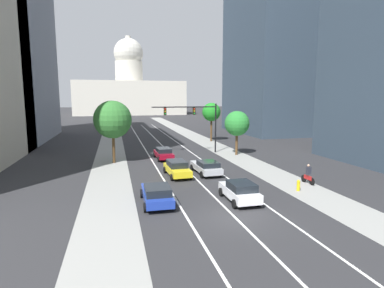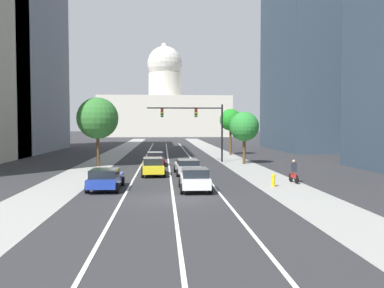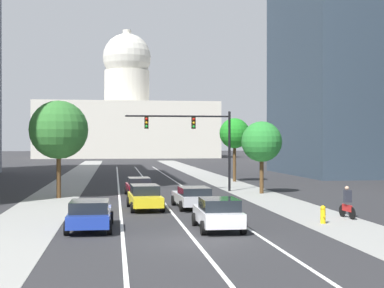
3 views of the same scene
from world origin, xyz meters
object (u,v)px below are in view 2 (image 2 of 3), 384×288
Objects in this scene: car_yellow at (153,166)px; car_silver at (187,166)px; car_white at (195,179)px; cyclist at (294,171)px; traffic_signal_mast at (198,120)px; car_crimson at (155,158)px; street_tree_near_left at (98,118)px; street_tree_mid_right at (244,127)px; capitol_building at (165,110)px; fire_hydrant at (273,180)px; street_tree_near_right at (231,120)px; car_blue at (106,179)px.

car_yellow reaches higher than car_silver.
cyclist is (7.54, 2.99, 0.07)m from car_white.
car_crimson is at bearing -146.40° from traffic_signal_mast.
street_tree_near_left is 15.62m from street_tree_mid_right.
car_crimson is at bearing 31.65° from cyclist.
car_white is 2.40× the size of cyclist.
cyclist is 15.00m from street_tree_mid_right.
street_tree_mid_right is at bearing -85.66° from capitol_building.
fire_hydrant is at bearing 124.62° from cyclist.
traffic_signal_mast is at bearing -5.22° from car_white.
street_tree_near_left reaches higher than car_white.
traffic_signal_mast reaches higher than street_tree_near_right.
fire_hydrant is at bearing -94.28° from street_tree_mid_right.
street_tree_mid_right reaches higher than car_yellow.
street_tree_near_left is at bearing -174.44° from street_tree_mid_right.
capitol_building is at bearing 94.34° from street_tree_mid_right.
street_tree_near_right is (10.40, 14.12, 4.19)m from car_crimson.
cyclist is (10.47, -13.87, 0.10)m from car_crimson.
fire_hydrant is at bearing -93.72° from street_tree_near_right.
car_crimson is 18.03m from street_tree_near_right.
fire_hydrant is (3.63, -18.77, -4.37)m from traffic_signal_mast.
car_white is at bearing -111.01° from street_tree_mid_right.
car_white is at bearing -103.57° from street_tree_near_right.
street_tree_near_right is 22.01m from street_tree_near_left.
car_crimson is 0.76× the size of street_tree_mid_right.
capitol_building reaches higher than cyclist.
cyclist is at bearing -128.80° from car_silver.
car_yellow is 8.47m from car_crimson.
car_white is (2.93, -8.39, 0.00)m from car_yellow.
street_tree_near_left is at bearing 94.79° from car_crimson.
street_tree_near_left is (-2.90, 15.26, 4.21)m from car_blue.
car_white reaches higher than car_blue.
cyclist reaches higher than car_white.
cyclist reaches higher than car_yellow.
street_tree_near_left is (-5.83, -0.75, 4.20)m from car_crimson.
cyclist is at bearing -71.78° from traffic_signal_mast.
car_blue is at bearing -113.86° from street_tree_near_right.
car_yellow is at bearing 177.42° from car_crimson.
traffic_signal_mast is (7.77, 19.23, 4.09)m from car_blue.
car_yellow is at bearing 57.32° from cyclist.
car_silver is 8.53m from car_white.
traffic_signal_mast is at bearing -11.85° from car_silver.
car_blue reaches higher than fire_hydrant.
street_tree_near_right reaches higher than cyclist.
fire_hydrant is at bearing -79.05° from traffic_signal_mast.
fire_hydrant is at bearing -45.98° from street_tree_near_left.
car_yellow is 25.22m from street_tree_near_right.
traffic_signal_mast is 1.22× the size of street_tree_near_left.
street_tree_mid_right reaches higher than cyclist.
traffic_signal_mast reaches higher than car_blue.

